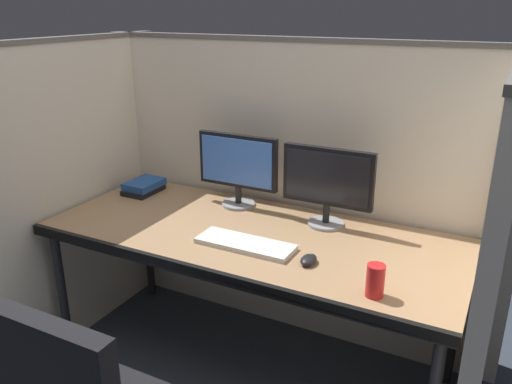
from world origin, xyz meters
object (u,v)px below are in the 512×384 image
at_px(book_stack, 144,187).
at_px(monitor_left, 238,165).
at_px(computer_mouse, 309,260).
at_px(keyboard_main, 245,244).
at_px(desk, 250,243).
at_px(monitor_right, 328,182).
at_px(soda_can, 375,281).

bearing_deg(book_stack, monitor_left, 6.42).
relative_size(monitor_left, computer_mouse, 4.48).
height_order(monitor_left, keyboard_main, monitor_left).
xyz_separation_m(desk, monitor_right, (0.27, 0.25, 0.27)).
height_order(desk, monitor_right, monitor_right).
relative_size(desk, keyboard_main, 4.42).
height_order(desk, soda_can, soda_can).
bearing_deg(monitor_right, monitor_left, 176.15).
relative_size(monitor_left, keyboard_main, 1.00).
xyz_separation_m(desk, monitor_left, (-0.22, 0.28, 0.27)).
bearing_deg(monitor_left, desk, -52.49).
bearing_deg(monitor_left, soda_can, -32.52).
bearing_deg(computer_mouse, desk, 156.84).
bearing_deg(computer_mouse, monitor_left, 142.59).
xyz_separation_m(keyboard_main, soda_can, (0.60, -0.14, 0.05)).
distance_m(monitor_right, soda_can, 0.65).
bearing_deg(desk, keyboard_main, -70.41).
height_order(monitor_right, soda_can, monitor_right).
xyz_separation_m(monitor_left, soda_can, (0.86, -0.55, -0.15)).
relative_size(computer_mouse, soda_can, 0.79).
xyz_separation_m(monitor_left, keyboard_main, (0.26, -0.41, -0.20)).
bearing_deg(keyboard_main, soda_can, -13.28).
distance_m(desk, monitor_left, 0.44).
relative_size(desk, monitor_right, 4.42).
relative_size(monitor_right, book_stack, 1.95).
height_order(monitor_right, keyboard_main, monitor_right).
bearing_deg(monitor_right, computer_mouse, -79.71).
bearing_deg(computer_mouse, keyboard_main, 175.77).
distance_m(monitor_left, computer_mouse, 0.73).
xyz_separation_m(monitor_left, book_stack, (-0.56, -0.06, -0.18)).
distance_m(computer_mouse, soda_can, 0.32).
bearing_deg(book_stack, monitor_right, 1.65).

